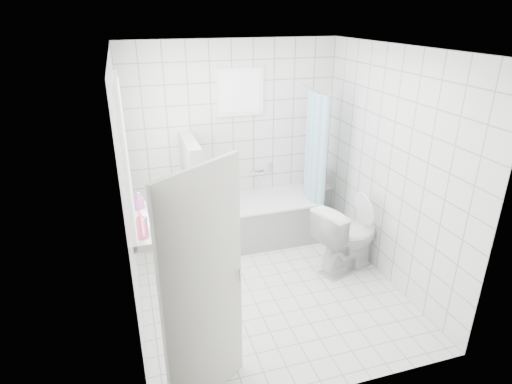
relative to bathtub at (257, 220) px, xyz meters
name	(u,v)px	position (x,y,z in m)	size (l,w,h in m)	color
ground	(268,288)	(-0.22, -1.13, -0.29)	(3.00, 3.00, 0.00)	white
ceiling	(272,48)	(-0.22, -1.13, 2.31)	(3.00, 3.00, 0.00)	white
wall_back	(233,142)	(-0.22, 0.37, 1.01)	(2.80, 0.02, 2.60)	white
wall_front	(338,257)	(-0.22, -2.62, 1.01)	(2.80, 0.02, 2.60)	white
wall_left	(127,198)	(-1.62, -1.13, 1.01)	(0.02, 3.00, 2.60)	white
wall_right	(389,168)	(1.18, -1.13, 1.01)	(0.02, 3.00, 2.60)	white
window_left	(127,157)	(-1.57, -0.83, 1.31)	(0.01, 0.90, 1.40)	white
window_back	(241,92)	(-0.12, 0.33, 1.66)	(0.50, 0.01, 0.50)	white
window_sill	(140,225)	(-1.53, -0.83, 0.57)	(0.18, 1.02, 0.08)	white
door	(204,295)	(-1.14, -2.37, 0.71)	(0.04, 0.80, 2.00)	silver
bathtub	(257,220)	(0.00, 0.00, 0.00)	(1.58, 0.77, 0.58)	white
partition_wall	(193,198)	(-0.86, -0.05, 0.46)	(0.15, 0.85, 1.50)	white
tiled_ledge	(317,204)	(0.99, 0.25, -0.02)	(0.40, 0.24, 0.55)	white
toilet	(348,237)	(0.81, -1.01, 0.14)	(0.48, 0.84, 0.85)	white
curtain_rod	(314,90)	(0.73, -0.03, 1.71)	(0.02, 0.02, 0.80)	silver
shower_curtain	(315,162)	(0.73, -0.16, 0.81)	(0.14, 0.48, 1.78)	#42A7C4
tub_faucet	(257,172)	(0.10, 0.33, 0.56)	(0.18, 0.06, 0.06)	silver
sill_bottles	(141,218)	(-1.52, -0.99, 0.73)	(0.14, 0.81, 0.28)	#EC5C81
ledge_bottles	(319,180)	(0.99, 0.22, 0.38)	(0.17, 0.18, 0.28)	gold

